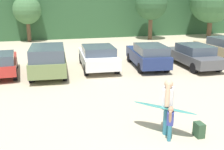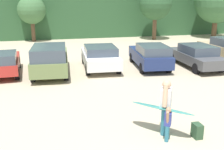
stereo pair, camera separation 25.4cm
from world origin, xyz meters
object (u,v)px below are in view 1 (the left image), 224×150
(backpack_dropped, at_px, (199,130))
(parked_car_dark_gray, at_px, (194,55))
(parked_car_white, at_px, (98,56))
(person_child, at_px, (170,121))
(parked_car_olive_green, at_px, (48,59))
(person_adult, at_px, (168,103))
(surfboard_teal, at_px, (164,108))
(parked_car_navy, at_px, (148,55))
(parked_car_tan, at_px, (224,49))

(backpack_dropped, bearing_deg, parked_car_dark_gray, 60.07)
(parked_car_white, distance_m, person_child, 8.93)
(parked_car_olive_green, relative_size, person_adult, 2.78)
(parked_car_dark_gray, distance_m, surfboard_teal, 9.28)
(parked_car_navy, height_order, person_adult, person_adult)
(parked_car_tan, bearing_deg, backpack_dropped, 137.76)
(parked_car_white, bearing_deg, parked_car_olive_green, 106.34)
(parked_car_dark_gray, bearing_deg, surfboard_teal, 144.54)
(parked_car_dark_gray, relative_size, person_adult, 2.67)
(person_adult, xyz_separation_m, surfboard_teal, (-0.13, -0.01, -0.13))
(parked_car_tan, height_order, backpack_dropped, parked_car_tan)
(parked_car_navy, relative_size, parked_car_dark_gray, 0.97)
(parked_car_navy, bearing_deg, surfboard_teal, 167.11)
(person_adult, bearing_deg, person_child, 106.54)
(person_adult, height_order, person_child, person_adult)
(parked_car_olive_green, xyz_separation_m, parked_car_dark_gray, (8.70, -0.37, -0.17))
(person_child, xyz_separation_m, surfboard_teal, (-0.01, 0.45, 0.25))
(parked_car_olive_green, relative_size, parked_car_dark_gray, 1.04)
(person_child, height_order, backpack_dropped, person_child)
(parked_car_olive_green, height_order, surfboard_teal, parked_car_olive_green)
(parked_car_olive_green, bearing_deg, backpack_dropped, -149.83)
(person_adult, bearing_deg, parked_car_olive_green, -36.18)
(parked_car_white, height_order, person_adult, person_adult)
(parked_car_navy, distance_m, parked_car_dark_gray, 2.86)
(parked_car_dark_gray, bearing_deg, person_child, 146.18)
(surfboard_teal, bearing_deg, person_child, 137.02)
(parked_car_olive_green, relative_size, person_child, 4.60)
(parked_car_olive_green, distance_m, backpack_dropped, 9.32)
(person_child, bearing_deg, parked_car_white, -57.38)
(parked_car_dark_gray, xyz_separation_m, backpack_dropped, (-4.59, -7.97, -0.49))
(parked_car_navy, distance_m, person_adult, 8.32)
(parked_car_white, xyz_separation_m, person_adult, (0.37, -8.46, 0.23))
(parked_car_olive_green, bearing_deg, parked_car_dark_gray, -88.50)
(person_adult, relative_size, backpack_dropped, 3.84)
(parked_car_dark_gray, relative_size, backpack_dropped, 10.25)
(parked_car_dark_gray, bearing_deg, backpack_dropped, 151.29)
(parked_car_navy, bearing_deg, parked_car_olive_green, 97.10)
(parked_car_tan, distance_m, person_adult, 11.83)
(person_adult, xyz_separation_m, person_child, (-0.12, -0.46, -0.39))
(parked_car_olive_green, bearing_deg, parked_car_white, -73.32)
(parked_car_dark_gray, bearing_deg, parked_car_navy, 81.70)
(parked_car_olive_green, bearing_deg, person_adult, -153.26)
(backpack_dropped, bearing_deg, parked_car_olive_green, 116.22)
(parked_car_white, height_order, parked_car_navy, parked_car_navy)
(parked_car_white, height_order, parked_car_dark_gray, parked_car_white)
(person_child, height_order, surfboard_teal, person_child)
(parked_car_olive_green, height_order, parked_car_white, parked_car_olive_green)
(parked_car_tan, bearing_deg, parked_car_olive_green, 90.67)
(parked_car_white, relative_size, surfboard_teal, 2.43)
(parked_car_navy, bearing_deg, person_child, 168.11)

